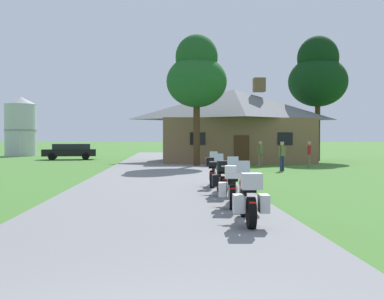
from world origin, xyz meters
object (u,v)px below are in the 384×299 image
object	(u,v)px
bystander_olive_shirt_beside_signpost	(260,152)
motorcycle_red_nearest_to_camera	(248,198)
motorcycle_silver_second_in_row	(233,186)
motorcycle_yellow_farthest_in_row	(213,171)
bystander_red_shirt_near_lodge	(309,153)
parked_black_suv_far_left	(70,151)
tree_by_lodge_front	(197,75)
metal_silo_distant	(20,126)
bystander_olive_shirt_by_tree	(282,155)
motorcycle_green_third_in_row	(222,178)
tree_right_of_lodge	(318,75)

from	to	relation	value
bystander_olive_shirt_beside_signpost	motorcycle_red_nearest_to_camera	bearing A→B (deg)	36.31
bystander_olive_shirt_beside_signpost	motorcycle_silver_second_in_row	bearing A→B (deg)	34.78
motorcycle_yellow_farthest_in_row	bystander_red_shirt_near_lodge	distance (m)	14.18
motorcycle_yellow_farthest_in_row	parked_black_suv_far_left	world-z (taller)	parked_black_suv_far_left
tree_by_lodge_front	parked_black_suv_far_left	bearing A→B (deg)	134.06
motorcycle_silver_second_in_row	motorcycle_yellow_farthest_in_row	bearing A→B (deg)	98.21
motorcycle_red_nearest_to_camera	metal_silo_distant	bearing A→B (deg)	115.57
parked_black_suv_far_left	motorcycle_red_nearest_to_camera	bearing A→B (deg)	-170.41
bystander_olive_shirt_by_tree	parked_black_suv_far_left	distance (m)	21.63
motorcycle_green_third_in_row	bystander_olive_shirt_by_tree	xyz separation A→B (m)	(4.89, 11.82, 0.34)
motorcycle_red_nearest_to_camera	motorcycle_yellow_farthest_in_row	world-z (taller)	same
bystander_olive_shirt_beside_signpost	bystander_olive_shirt_by_tree	xyz separation A→B (m)	(0.48, -3.97, 0.00)
motorcycle_yellow_farthest_in_row	tree_by_lodge_front	xyz separation A→B (m)	(0.26, 13.56, 5.48)
motorcycle_red_nearest_to_camera	motorcycle_green_third_in_row	bearing A→B (deg)	92.28
motorcycle_green_third_in_row	parked_black_suv_far_left	bearing A→B (deg)	111.11
motorcycle_red_nearest_to_camera	motorcycle_yellow_farthest_in_row	distance (m)	8.00
tree_by_lodge_front	metal_silo_distant	world-z (taller)	tree_by_lodge_front
bystander_red_shirt_near_lodge	parked_black_suv_far_left	bearing A→B (deg)	-104.42
bystander_red_shirt_near_lodge	parked_black_suv_far_left	world-z (taller)	bystander_red_shirt_near_lodge
bystander_red_shirt_near_lodge	motorcycle_yellow_farthest_in_row	bearing A→B (deg)	-11.17
tree_right_of_lodge	motorcycle_silver_second_in_row	bearing A→B (deg)	-112.35
bystander_red_shirt_near_lodge	bystander_olive_shirt_beside_signpost	world-z (taller)	same
bystander_red_shirt_near_lodge	metal_silo_distant	distance (m)	32.86
motorcycle_silver_second_in_row	tree_by_lodge_front	distance (m)	19.75
bystander_red_shirt_near_lodge	tree_by_lodge_front	world-z (taller)	tree_by_lodge_front
bystander_olive_shirt_by_tree	tree_right_of_lodge	distance (m)	15.15
bystander_olive_shirt_beside_signpost	parked_black_suv_far_left	world-z (taller)	bystander_olive_shirt_beside_signpost
bystander_red_shirt_near_lodge	metal_silo_distant	size ratio (longest dim) A/B	0.27
motorcycle_silver_second_in_row	motorcycle_yellow_farthest_in_row	world-z (taller)	same
motorcycle_red_nearest_to_camera	motorcycle_green_third_in_row	size ratio (longest dim) A/B	1.00
bystander_olive_shirt_beside_signpost	metal_silo_distant	world-z (taller)	metal_silo_distant
bystander_olive_shirt_beside_signpost	tree_by_lodge_front	bearing A→B (deg)	-49.31
motorcycle_green_third_in_row	bystander_olive_shirt_by_tree	distance (m)	12.79
tree_right_of_lodge	metal_silo_distant	world-z (taller)	tree_right_of_lodge
motorcycle_yellow_farthest_in_row	tree_by_lodge_front	size ratio (longest dim) A/B	0.24
tree_right_of_lodge	motorcycle_green_third_in_row	bearing A→B (deg)	-114.45
metal_silo_distant	bystander_olive_shirt_beside_signpost	bearing A→B (deg)	-43.34
motorcycle_silver_second_in_row	bystander_olive_shirt_beside_signpost	bearing A→B (deg)	84.69
tree_right_of_lodge	parked_black_suv_far_left	xyz separation A→B (m)	(-21.29, 3.04, -6.46)
tree_by_lodge_front	metal_silo_distant	size ratio (longest dim) A/B	1.38
tree_by_lodge_front	parked_black_suv_far_left	world-z (taller)	tree_by_lodge_front
motorcycle_green_third_in_row	tree_by_lodge_front	xyz separation A→B (m)	(0.24, 16.34, 5.49)
metal_silo_distant	tree_right_of_lodge	bearing A→B (deg)	-23.18
bystander_olive_shirt_by_tree	parked_black_suv_far_left	size ratio (longest dim) A/B	0.35
motorcycle_red_nearest_to_camera	motorcycle_silver_second_in_row	xyz separation A→B (m)	(0.04, 2.59, 0.00)
motorcycle_red_nearest_to_camera	motorcycle_silver_second_in_row	bearing A→B (deg)	92.17
motorcycle_yellow_farthest_in_row	parked_black_suv_far_left	distance (m)	26.51
bystander_olive_shirt_beside_signpost	motorcycle_yellow_farthest_in_row	bearing A→B (deg)	29.50
bystander_red_shirt_near_lodge	metal_silo_distant	xyz separation A→B (m)	(-24.78, 21.47, 2.23)
bystander_olive_shirt_by_tree	metal_silo_distant	world-z (taller)	metal_silo_distant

